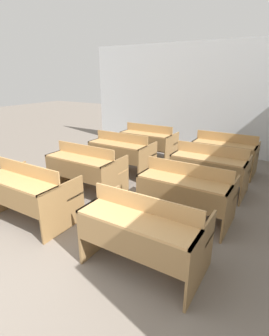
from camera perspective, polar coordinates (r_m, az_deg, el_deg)
wall_back at (r=7.69m, az=13.42°, el=14.48°), size 6.72×0.06×2.94m
bench_front_left at (r=4.19m, az=-21.89°, el=-4.58°), size 1.31×0.81×0.90m
bench_front_right at (r=2.97m, az=2.09°, el=-13.37°), size 1.31×0.81×0.90m
bench_second_left at (r=4.93m, az=-10.56°, el=0.18°), size 1.31×0.81×0.90m
bench_second_right at (r=3.98m, az=11.21°, el=-4.73°), size 1.31×0.81×0.90m
bench_third_left at (r=5.83m, az=-2.83°, el=3.56°), size 1.31×0.81×0.90m
bench_third_right at (r=5.06m, az=16.03°, el=0.22°), size 1.31×0.81×0.90m
bench_back_left at (r=6.82m, az=3.06°, el=5.95°), size 1.31×0.81×0.90m
bench_back_right at (r=6.17m, az=19.03°, el=3.38°), size 1.31×0.81×0.90m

